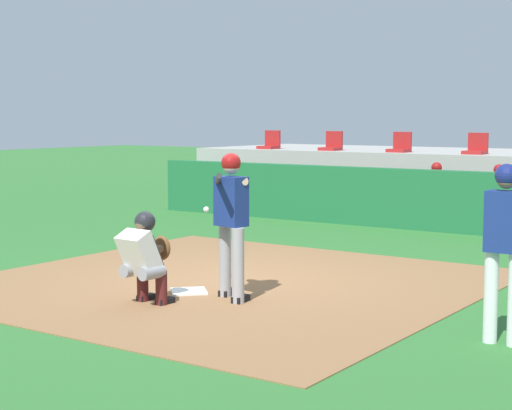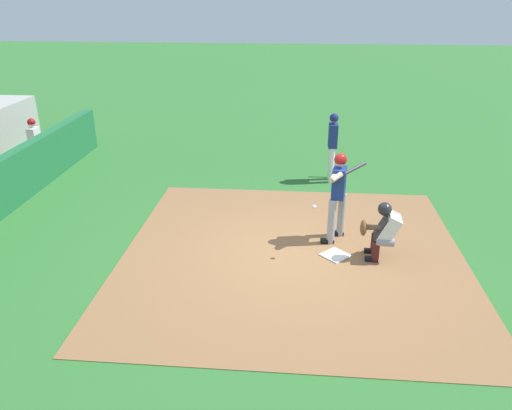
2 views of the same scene
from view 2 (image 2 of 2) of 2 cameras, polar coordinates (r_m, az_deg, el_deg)
name	(u,v)px [view 2 (image 2 of 2)]	position (r m, az deg, el deg)	size (l,w,h in m)	color
ground_plane	(293,255)	(9.50, 4.23, -5.69)	(80.00, 80.00, 0.00)	#2D6B2D
dirt_infield	(293,254)	(9.50, 4.23, -5.65)	(6.40, 6.40, 0.01)	olive
home_plate	(335,255)	(9.52, 9.08, -5.71)	(0.44, 0.44, 0.02)	white
batter_at_plate	(338,192)	(9.71, 9.41, 1.50)	(0.64, 0.82, 1.80)	#99999E
catcher_crouched	(382,229)	(9.36, 14.26, -2.66)	(0.50, 1.63, 1.13)	gray
on_deck_batter	(333,143)	(12.92, 8.77, 7.04)	(0.58, 0.23, 1.79)	silver
dugout_player_2	(39,140)	(15.57, -23.64, 6.83)	(0.49, 0.70, 1.30)	#939399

